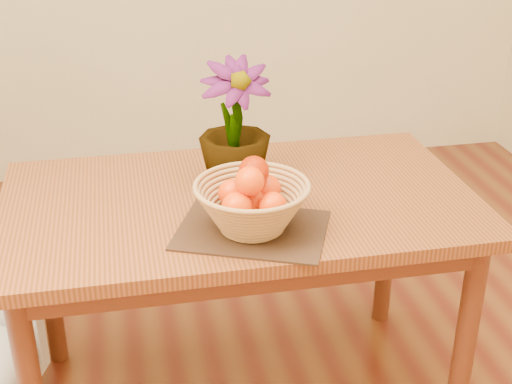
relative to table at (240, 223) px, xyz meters
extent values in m
cube|color=brown|center=(0.00, 0.00, 0.07)|extent=(1.40, 0.80, 0.04)
cube|color=#522413|center=(0.00, 0.00, 0.01)|extent=(1.28, 0.68, 0.08)
cylinder|color=#522413|center=(0.62, -0.32, -0.31)|extent=(0.06, 0.06, 0.71)
cylinder|color=#522413|center=(-0.62, 0.32, -0.31)|extent=(0.06, 0.06, 0.71)
cylinder|color=#522413|center=(0.62, 0.32, -0.31)|extent=(0.06, 0.06, 0.71)
cube|color=#332112|center=(0.00, -0.21, 0.09)|extent=(0.48, 0.43, 0.01)
cylinder|color=#BC804E|center=(0.00, -0.21, 0.10)|extent=(0.16, 0.16, 0.01)
sphere|color=#FA3A04|center=(0.00, -0.21, 0.18)|extent=(0.07, 0.07, 0.07)
sphere|color=#FA3A04|center=(0.05, -0.17, 0.19)|extent=(0.08, 0.08, 0.08)
sphere|color=#FA3A04|center=(-0.05, -0.16, 0.18)|extent=(0.07, 0.07, 0.07)
sphere|color=#FA3A04|center=(-0.05, -0.26, 0.19)|extent=(0.08, 0.08, 0.08)
sphere|color=#FA3A04|center=(0.04, -0.26, 0.18)|extent=(0.07, 0.07, 0.07)
sphere|color=#FA3A04|center=(0.01, -0.18, 0.25)|extent=(0.08, 0.08, 0.08)
sphere|color=#FA3A04|center=(-0.01, -0.24, 0.25)|extent=(0.08, 0.08, 0.08)
sphere|color=#FA3A04|center=(0.01, -0.18, 0.25)|extent=(0.08, 0.08, 0.08)
imported|color=#1F4F16|center=(0.00, 0.09, 0.28)|extent=(0.22, 0.22, 0.39)
camera|label=1|loc=(-0.33, -1.87, 1.03)|focal=50.00mm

